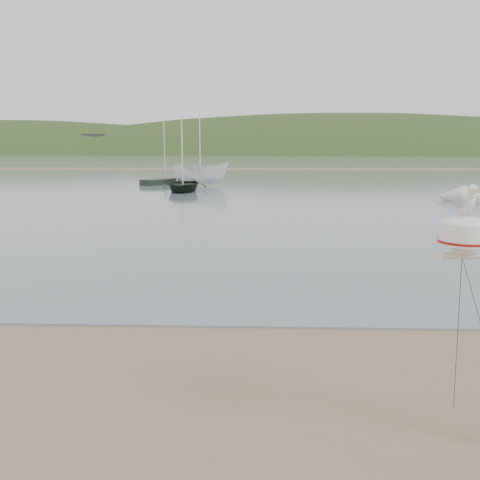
{
  "coord_description": "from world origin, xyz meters",
  "views": [
    {
      "loc": [
        2.15,
        -5.4,
        3.5
      ],
      "look_at": [
        1.92,
        1.0,
        2.31
      ],
      "focal_mm": 38.0,
      "sensor_mm": 36.0,
      "label": 1
    }
  ],
  "objects_px": {
    "boat_dark": "(182,158)",
    "sailboat_white_near": "(475,198)",
    "sailboat_dark_mid": "(178,180)",
    "boat_white": "(200,155)"
  },
  "relations": [
    {
      "from": "boat_dark",
      "to": "sailboat_white_near",
      "type": "relative_size",
      "value": 0.78
    },
    {
      "from": "boat_dark",
      "to": "sailboat_white_near",
      "type": "distance_m",
      "value": 20.56
    },
    {
      "from": "sailboat_white_near",
      "to": "sailboat_dark_mid",
      "type": "bearing_deg",
      "value": 143.08
    },
    {
      "from": "boat_white",
      "to": "sailboat_dark_mid",
      "type": "distance_m",
      "value": 4.32
    },
    {
      "from": "boat_dark",
      "to": "sailboat_dark_mid",
      "type": "distance_m",
      "value": 9.14
    },
    {
      "from": "boat_white",
      "to": "sailboat_dark_mid",
      "type": "bearing_deg",
      "value": 56.45
    },
    {
      "from": "boat_dark",
      "to": "sailboat_dark_mid",
      "type": "height_order",
      "value": "sailboat_dark_mid"
    },
    {
      "from": "boat_white",
      "to": "sailboat_white_near",
      "type": "distance_m",
      "value": 22.79
    },
    {
      "from": "boat_dark",
      "to": "boat_white",
      "type": "height_order",
      "value": "boat_white"
    },
    {
      "from": "boat_white",
      "to": "sailboat_white_near",
      "type": "xyz_separation_m",
      "value": [
        18.51,
        -13.07,
        -2.37
      ]
    }
  ]
}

